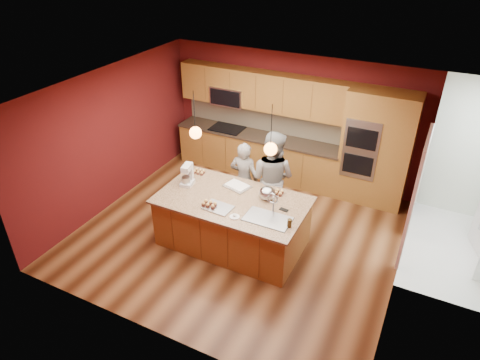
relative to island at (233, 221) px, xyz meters
The scene contains 24 objects.
floor 0.56m from the island, 95.47° to the left, with size 5.50×5.50×0.00m, color #41210F.
ceiling 2.25m from the island, 95.47° to the left, with size 5.50×5.50×0.00m, color white.
wall_back 2.93m from the island, 90.59° to the left, with size 5.50×5.50×0.00m, color #551214.
wall_front 2.37m from the island, 90.75° to the right, with size 5.50×5.50×0.00m, color #551214.
wall_left 2.93m from the island, behind, with size 5.00×5.00×0.00m, color #551214.
wall_right 2.88m from the island, ahead, with size 5.00×5.00×0.00m, color #551214.
cabinet_run 2.69m from the island, 105.55° to the left, with size 3.74×0.64×2.30m.
oven_column 3.16m from the island, 53.92° to the left, with size 1.30×0.62×2.30m.
doorway_trim 2.97m from the island, 22.14° to the left, with size 0.08×1.11×2.20m, color white, non-canonical shape.
pendant_left 1.67m from the island, behind, with size 0.20×0.20×0.80m.
pendant_right 1.66m from the island, ahead, with size 0.20×0.20×0.80m.
island is the anchor object (origin of this frame).
person_left 1.03m from the island, 105.36° to the left, with size 0.54×0.36×1.49m, color black.
person_right 1.09m from the island, 72.75° to the left, with size 0.89×0.69×1.83m, color gray.
stand_mixer 1.13m from the island, behind, with size 0.25×0.31×0.38m.
sheet_cake 0.62m from the island, 106.76° to the left, with size 0.49×0.41×0.05m.
cooling_rack 0.58m from the island, 107.18° to the right, with size 0.45×0.32×0.02m, color #9FA2A6.
mixing_bowl 0.80m from the island, 28.62° to the left, with size 0.28×0.28×0.24m, color #ADB0B3.
plate 0.68m from the island, 59.88° to the right, with size 0.16×0.16×0.01m, color white.
tumbler 1.25m from the island, 14.34° to the right, with size 0.07×0.07×0.13m, color #36240B.
phone 0.99m from the island, ahead, with size 0.14×0.08×0.01m, color black.
cupcakes_left 1.19m from the island, 152.29° to the left, with size 0.23×0.15×0.07m, color tan, non-canonical shape.
cupcakes_rack 0.67m from the island, 123.76° to the right, with size 0.25×0.17×0.08m, color tan, non-canonical shape.
cupcakes_right 0.93m from the island, 38.25° to the left, with size 0.16×0.16×0.07m, color tan, non-canonical shape.
Camera 1 is at (2.79, -5.57, 4.84)m, focal length 32.00 mm.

